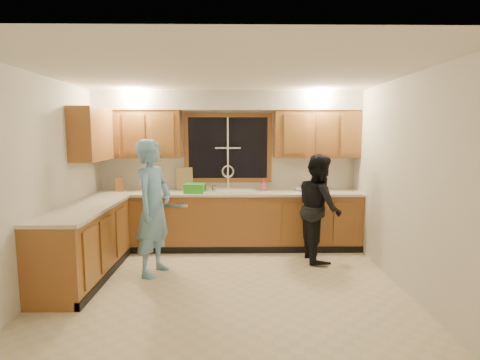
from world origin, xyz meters
name	(u,v)px	position (x,y,z in m)	size (l,w,h in m)	color
floor	(226,288)	(0.00, 0.00, 0.00)	(4.20, 4.20, 0.00)	beige
ceiling	(224,74)	(0.00, 0.00, 2.50)	(4.20, 4.20, 0.00)	white
wall_back	(228,169)	(0.00, 1.90, 1.25)	(4.20, 4.20, 0.00)	silver
wall_left	(43,185)	(-2.10, 0.00, 1.25)	(3.80, 3.80, 0.00)	silver
wall_right	(405,184)	(2.10, 0.00, 1.25)	(3.80, 3.80, 0.00)	silver
base_cabinets_back	(228,221)	(0.00, 1.60, 0.44)	(4.20, 0.60, 0.88)	#985E2C
base_cabinets_left	(85,244)	(-1.80, 0.35, 0.44)	(0.60, 1.90, 0.88)	#985E2C
countertop_back	(228,193)	(0.00, 1.58, 0.90)	(4.20, 0.63, 0.04)	beige
countertop_left	(84,209)	(-1.79, 0.35, 0.90)	(0.63, 1.90, 0.04)	beige
upper_cabinets_left	(138,134)	(-1.43, 1.73, 1.83)	(1.35, 0.33, 0.75)	#985E2C
upper_cabinets_right	(316,134)	(1.43, 1.73, 1.83)	(1.35, 0.33, 0.75)	#985E2C
upper_cabinets_return	(92,134)	(-1.94, 1.12, 1.83)	(0.33, 0.90, 0.75)	#985E2C
soffit	(228,101)	(0.00, 1.72, 2.35)	(4.20, 0.35, 0.30)	beige
window_frame	(228,148)	(0.00, 1.89, 1.60)	(1.44, 0.03, 1.14)	black
sink	(228,195)	(0.00, 1.60, 0.86)	(0.86, 0.52, 0.57)	white
dishwasher	(175,223)	(-0.85, 1.59, 0.41)	(0.60, 0.56, 0.82)	white
stove	(64,258)	(-1.80, -0.22, 0.45)	(0.58, 0.75, 0.90)	white
man	(153,208)	(-0.94, 0.48, 0.88)	(0.64, 0.42, 1.77)	#68A1C5
woman	(319,208)	(1.33, 1.01, 0.77)	(0.75, 0.59, 1.55)	black
knife_block	(119,184)	(-1.72, 1.62, 1.03)	(0.12, 0.10, 0.23)	#915B28
cutting_board	(184,179)	(-0.72, 1.82, 1.10)	(0.27, 0.02, 0.36)	tan
dish_crate	(195,188)	(-0.51, 1.48, 0.99)	(0.30, 0.28, 0.14)	green
soap_bottle	(264,185)	(0.58, 1.72, 1.01)	(0.08, 0.08, 0.18)	#E2568F
bowl	(301,189)	(1.18, 1.67, 0.95)	(0.23, 0.23, 0.06)	silver
can_left	(207,189)	(-0.33, 1.52, 0.98)	(0.06, 0.06, 0.12)	#B8AD8E
can_right	(214,189)	(-0.21, 1.46, 0.98)	(0.06, 0.06, 0.11)	#B8AD8E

